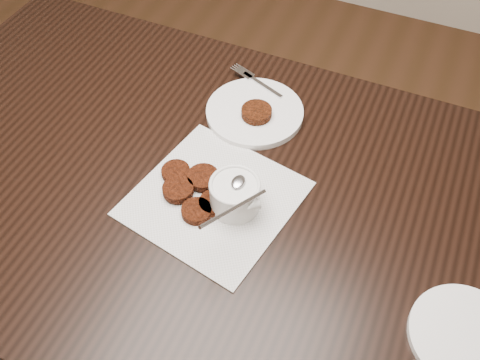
% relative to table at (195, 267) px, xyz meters
% --- Properties ---
extents(floor, '(4.00, 4.00, 0.00)m').
position_rel_table_xyz_m(floor, '(0.01, -0.04, -0.38)').
color(floor, '#52301C').
rests_on(floor, ground).
extents(table, '(1.43, 0.92, 0.75)m').
position_rel_table_xyz_m(table, '(0.00, 0.00, 0.00)').
color(table, black).
rests_on(table, floor).
extents(napkin, '(0.35, 0.35, 0.00)m').
position_rel_table_xyz_m(napkin, '(0.08, -0.02, 0.38)').
color(napkin, white).
rests_on(napkin, table).
extents(sauce_ramekin, '(0.14, 0.14, 0.14)m').
position_rel_table_xyz_m(sauce_ramekin, '(0.13, -0.02, 0.45)').
color(sauce_ramekin, white).
rests_on(sauce_ramekin, napkin).
extents(patty_cluster, '(0.24, 0.24, 0.02)m').
position_rel_table_xyz_m(patty_cluster, '(0.04, -0.02, 0.39)').
color(patty_cluster, '#63220D').
rests_on(patty_cluster, napkin).
extents(plate_with_patty, '(0.29, 0.29, 0.03)m').
position_rel_table_xyz_m(plate_with_patty, '(0.06, 0.24, 0.39)').
color(plate_with_patty, white).
rests_on(plate_with_patty, table).
extents(plate_empty, '(0.24, 0.24, 0.01)m').
position_rel_table_xyz_m(plate_empty, '(0.60, -0.12, 0.38)').
color(plate_empty, white).
rests_on(plate_empty, table).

